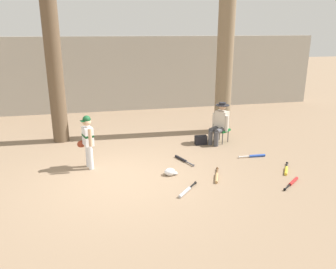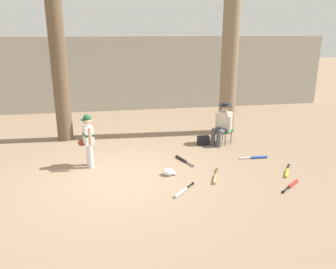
{
  "view_description": "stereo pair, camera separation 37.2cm",
  "coord_description": "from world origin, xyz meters",
  "px_view_note": "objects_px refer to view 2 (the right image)",
  "views": [
    {
      "loc": [
        -0.51,
        -6.91,
        3.22
      ],
      "look_at": [
        1.21,
        0.76,
        0.75
      ],
      "focal_mm": 35.97,
      "sensor_mm": 36.0,
      "label": 1
    },
    {
      "loc": [
        -0.14,
        -6.98,
        3.22
      ],
      "look_at": [
        1.21,
        0.76,
        0.75
      ],
      "focal_mm": 35.97,
      "sensor_mm": 36.0,
      "label": 2
    }
  ],
  "objects_px": {
    "young_ballplayer": "(88,137)",
    "handbag_beside_stool": "(203,141)",
    "seated_spectator": "(223,123)",
    "bat_aluminum_silver": "(182,191)",
    "folding_stool": "(224,131)",
    "tree_behind_spectator": "(230,50)",
    "bat_red_barrel": "(292,185)",
    "tree_near_player": "(57,39)",
    "bat_black_composite": "(182,160)",
    "bat_yellow_trainer": "(287,172)",
    "bat_blue_youth": "(257,157)",
    "batting_helmet_white": "(168,172)",
    "bat_wood_tan": "(215,178)"
  },
  "relations": [
    {
      "from": "bat_aluminum_silver",
      "to": "bat_blue_youth",
      "type": "bearing_deg",
      "value": 33.74
    },
    {
      "from": "folding_stool",
      "to": "bat_red_barrel",
      "type": "bearing_deg",
      "value": -80.6
    },
    {
      "from": "tree_near_player",
      "to": "handbag_beside_stool",
      "type": "height_order",
      "value": "tree_near_player"
    },
    {
      "from": "tree_behind_spectator",
      "to": "bat_red_barrel",
      "type": "relative_size",
      "value": 9.61
    },
    {
      "from": "tree_behind_spectator",
      "to": "tree_near_player",
      "type": "bearing_deg",
      "value": 178.67
    },
    {
      "from": "young_ballplayer",
      "to": "handbag_beside_stool",
      "type": "xyz_separation_m",
      "value": [
        3.17,
        1.06,
        -0.61
      ]
    },
    {
      "from": "folding_stool",
      "to": "batting_helmet_white",
      "type": "relative_size",
      "value": 1.87
    },
    {
      "from": "batting_helmet_white",
      "to": "bat_black_composite",
      "type": "bearing_deg",
      "value": 57.66
    },
    {
      "from": "tree_behind_spectator",
      "to": "batting_helmet_white",
      "type": "xyz_separation_m",
      "value": [
        -2.44,
        -3.04,
        -2.52
      ]
    },
    {
      "from": "tree_near_player",
      "to": "bat_red_barrel",
      "type": "relative_size",
      "value": 10.8
    },
    {
      "from": "handbag_beside_stool",
      "to": "bat_red_barrel",
      "type": "bearing_deg",
      "value": -68.8
    },
    {
      "from": "bat_blue_youth",
      "to": "bat_yellow_trainer",
      "type": "relative_size",
      "value": 1.11
    },
    {
      "from": "tree_behind_spectator",
      "to": "bat_blue_youth",
      "type": "relative_size",
      "value": 8.07
    },
    {
      "from": "tree_near_player",
      "to": "handbag_beside_stool",
      "type": "relative_size",
      "value": 19.46
    },
    {
      "from": "seated_spectator",
      "to": "tree_behind_spectator",
      "type": "bearing_deg",
      "value": 65.48
    },
    {
      "from": "folding_stool",
      "to": "seated_spectator",
      "type": "distance_m",
      "value": 0.29
    },
    {
      "from": "folding_stool",
      "to": "bat_red_barrel",
      "type": "distance_m",
      "value": 3.06
    },
    {
      "from": "tree_behind_spectator",
      "to": "bat_yellow_trainer",
      "type": "relative_size",
      "value": 8.95
    },
    {
      "from": "young_ballplayer",
      "to": "seated_spectator",
      "type": "xyz_separation_m",
      "value": [
        3.74,
        1.07,
        -0.1
      ]
    },
    {
      "from": "seated_spectator",
      "to": "bat_blue_youth",
      "type": "bearing_deg",
      "value": -68.27
    },
    {
      "from": "young_ballplayer",
      "to": "bat_red_barrel",
      "type": "height_order",
      "value": "young_ballplayer"
    },
    {
      "from": "young_ballplayer",
      "to": "folding_stool",
      "type": "height_order",
      "value": "young_ballplayer"
    },
    {
      "from": "seated_spectator",
      "to": "batting_helmet_white",
      "type": "distance_m",
      "value": 2.78
    },
    {
      "from": "tree_behind_spectator",
      "to": "batting_helmet_white",
      "type": "distance_m",
      "value": 4.64
    },
    {
      "from": "young_ballplayer",
      "to": "bat_aluminum_silver",
      "type": "height_order",
      "value": "young_ballplayer"
    },
    {
      "from": "folding_stool",
      "to": "bat_aluminum_silver",
      "type": "height_order",
      "value": "folding_stool"
    },
    {
      "from": "seated_spectator",
      "to": "bat_blue_youth",
      "type": "xyz_separation_m",
      "value": [
        0.52,
        -1.3,
        -0.61
      ]
    },
    {
      "from": "bat_red_barrel",
      "to": "bat_blue_youth",
      "type": "relative_size",
      "value": 0.84
    },
    {
      "from": "folding_stool",
      "to": "bat_blue_youth",
      "type": "xyz_separation_m",
      "value": [
        0.44,
        -1.36,
        -0.33
      ]
    },
    {
      "from": "bat_blue_youth",
      "to": "bat_red_barrel",
      "type": "bearing_deg",
      "value": -87.89
    },
    {
      "from": "seated_spectator",
      "to": "handbag_beside_stool",
      "type": "bearing_deg",
      "value": -179.41
    },
    {
      "from": "folding_stool",
      "to": "handbag_beside_stool",
      "type": "bearing_deg",
      "value": -174.37
    },
    {
      "from": "bat_red_barrel",
      "to": "bat_aluminum_silver",
      "type": "relative_size",
      "value": 1.03
    },
    {
      "from": "seated_spectator",
      "to": "bat_red_barrel",
      "type": "distance_m",
      "value": 3.06
    },
    {
      "from": "bat_blue_youth",
      "to": "handbag_beside_stool",
      "type": "bearing_deg",
      "value": 129.91
    },
    {
      "from": "bat_blue_youth",
      "to": "bat_black_composite",
      "type": "relative_size",
      "value": 0.98
    },
    {
      "from": "tree_behind_spectator",
      "to": "bat_black_composite",
      "type": "relative_size",
      "value": 7.89
    },
    {
      "from": "handbag_beside_stool",
      "to": "bat_yellow_trainer",
      "type": "bearing_deg",
      "value": -59.16
    },
    {
      "from": "batting_helmet_white",
      "to": "bat_blue_youth",
      "type": "bearing_deg",
      "value": 14.29
    },
    {
      "from": "bat_red_barrel",
      "to": "bat_black_composite",
      "type": "distance_m",
      "value": 2.71
    },
    {
      "from": "young_ballplayer",
      "to": "batting_helmet_white",
      "type": "xyz_separation_m",
      "value": [
        1.81,
        -0.85,
        -0.67
      ]
    },
    {
      "from": "folding_stool",
      "to": "bat_aluminum_silver",
      "type": "bearing_deg",
      "value": -122.95
    },
    {
      "from": "bat_aluminum_silver",
      "to": "bat_black_composite",
      "type": "height_order",
      "value": "same"
    },
    {
      "from": "seated_spectator",
      "to": "bat_aluminum_silver",
      "type": "distance_m",
      "value": 3.42
    },
    {
      "from": "bat_red_barrel",
      "to": "bat_yellow_trainer",
      "type": "xyz_separation_m",
      "value": [
        0.24,
        0.64,
        0.0
      ]
    },
    {
      "from": "bat_aluminum_silver",
      "to": "bat_yellow_trainer",
      "type": "bearing_deg",
      "value": 11.6
    },
    {
      "from": "tree_near_player",
      "to": "bat_blue_youth",
      "type": "relative_size",
      "value": 9.06
    },
    {
      "from": "bat_wood_tan",
      "to": "bat_blue_youth",
      "type": "xyz_separation_m",
      "value": [
        1.45,
        1.03,
        0.0
      ]
    },
    {
      "from": "young_ballplayer",
      "to": "folding_stool",
      "type": "distance_m",
      "value": 4.0
    },
    {
      "from": "tree_near_player",
      "to": "bat_black_composite",
      "type": "height_order",
      "value": "tree_near_player"
    }
  ]
}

